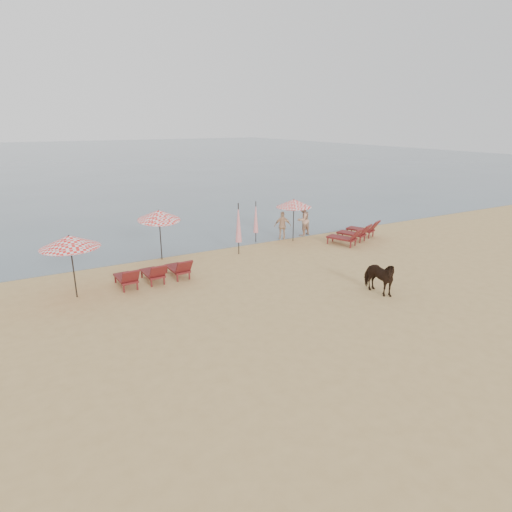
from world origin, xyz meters
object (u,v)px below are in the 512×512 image
at_px(lounger_cluster_right, 356,233).
at_px(umbrella_open_right, 294,203).
at_px(cow, 378,277).
at_px(beachgoer_right_a, 303,220).
at_px(umbrella_open_left_a, 70,242).
at_px(beachgoer_right_b, 283,226).
at_px(umbrella_closed_right, 256,217).
at_px(lounger_cluster_left, 154,273).
at_px(umbrella_closed_left, 238,223).
at_px(umbrella_open_left_b, 159,215).

distance_m(lounger_cluster_right, umbrella_open_right, 3.89).
height_order(cow, beachgoer_right_a, beachgoer_right_a).
distance_m(umbrella_open_left_a, beachgoer_right_b, 11.93).
height_order(cow, beachgoer_right_b, beachgoer_right_b).
height_order(umbrella_open_right, umbrella_closed_right, umbrella_open_right).
relative_size(lounger_cluster_left, beachgoer_right_a, 1.59).
bearing_deg(beachgoer_right_b, cow, 105.14).
bearing_deg(umbrella_open_right, umbrella_closed_right, 177.97).
distance_m(umbrella_open_right, cow, 8.30).
xyz_separation_m(umbrella_closed_left, umbrella_closed_right, (1.82, 1.50, -0.19)).
xyz_separation_m(umbrella_open_right, umbrella_closed_right, (-1.98, 0.76, -0.73)).
xyz_separation_m(cow, beachgoer_right_a, (2.59, 8.77, 0.25)).
relative_size(umbrella_open_left_a, umbrella_closed_left, 0.94).
height_order(umbrella_open_right, cow, umbrella_open_right).
xyz_separation_m(umbrella_open_left_a, beachgoer_right_a, (12.95, 3.41, -1.28)).
bearing_deg(umbrella_open_left_b, lounger_cluster_left, -103.97).
bearing_deg(lounger_cluster_right, beachgoer_right_b, 123.68).
relative_size(lounger_cluster_right, cow, 2.20).
height_order(lounger_cluster_left, lounger_cluster_right, lounger_cluster_right).
bearing_deg(umbrella_open_left_a, beachgoer_right_b, 13.54).
relative_size(umbrella_closed_left, beachgoer_right_a, 1.40).
bearing_deg(umbrella_open_left_b, umbrella_closed_left, -6.86).
height_order(lounger_cluster_left, beachgoer_right_a, beachgoer_right_a).
distance_m(umbrella_open_left_a, umbrella_open_left_b, 5.20).
bearing_deg(umbrella_closed_right, lounger_cluster_left, -153.11).
bearing_deg(beachgoer_right_a, cow, 58.75).
height_order(lounger_cluster_left, beachgoer_right_b, beachgoer_right_b).
relative_size(umbrella_open_left_b, umbrella_closed_left, 0.97).
bearing_deg(cow, umbrella_closed_right, 88.56).
xyz_separation_m(umbrella_open_left_a, cow, (10.36, -5.35, -1.52)).
distance_m(umbrella_closed_left, umbrella_closed_right, 2.37).
height_order(lounger_cluster_left, umbrella_open_left_b, umbrella_open_left_b).
bearing_deg(umbrella_open_right, umbrella_open_left_b, -163.22).
bearing_deg(beachgoer_right_b, lounger_cluster_right, 169.38).
distance_m(umbrella_open_left_a, umbrella_open_right, 12.08).
height_order(lounger_cluster_left, umbrella_open_left_a, umbrella_open_left_a).
height_order(lounger_cluster_left, umbrella_closed_left, umbrella_closed_left).
relative_size(lounger_cluster_left, umbrella_open_left_a, 1.21).
xyz_separation_m(lounger_cluster_left, beachgoer_right_b, (8.34, 3.19, 0.36)).
xyz_separation_m(lounger_cluster_left, umbrella_closed_left, (4.92, 1.92, 1.17)).
bearing_deg(lounger_cluster_right, umbrella_closed_right, 130.59).
height_order(umbrella_open_left_b, umbrella_closed_right, umbrella_open_left_b).
bearing_deg(umbrella_closed_right, beachgoer_right_b, -8.07).
height_order(umbrella_open_left_b, beachgoer_right_b, umbrella_open_left_b).
distance_m(lounger_cluster_right, umbrella_closed_left, 7.04).
xyz_separation_m(umbrella_open_left_b, beachgoer_right_b, (7.13, 0.26, -1.41)).
relative_size(umbrella_closed_right, beachgoer_right_b, 1.43).
distance_m(umbrella_open_left_a, cow, 11.76).
relative_size(umbrella_open_left_a, beachgoer_right_b, 1.53).
bearing_deg(cow, umbrella_closed_left, 102.98).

